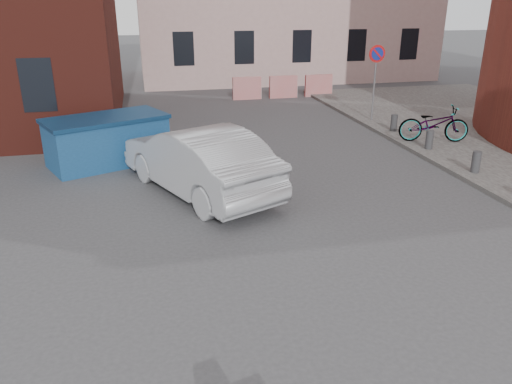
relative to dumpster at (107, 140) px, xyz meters
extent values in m
plane|color=#38383A|center=(3.18, -6.64, -0.66)|extent=(120.00, 120.00, 0.00)
cylinder|color=gray|center=(9.18, 2.86, 0.76)|extent=(0.07, 0.07, 2.60)
cylinder|color=red|center=(9.18, 2.84, 1.81)|extent=(0.60, 0.03, 0.60)
cylinder|color=navy|center=(9.18, 2.82, 1.81)|extent=(0.44, 0.03, 0.44)
cylinder|color=#3A3A3D|center=(9.18, -3.24, -0.27)|extent=(0.22, 0.22, 0.55)
cylinder|color=#3A3A3D|center=(9.18, -1.04, -0.27)|extent=(0.22, 0.22, 0.55)
cylinder|color=#3A3A3D|center=(9.18, 1.16, -0.27)|extent=(0.22, 0.22, 0.55)
cube|color=red|center=(5.68, 8.36, -0.16)|extent=(1.30, 0.18, 1.00)
cube|color=red|center=(7.38, 8.36, -0.16)|extent=(1.30, 0.18, 1.00)
cube|color=red|center=(9.08, 8.36, -0.16)|extent=(1.30, 0.18, 1.00)
cube|color=#1C4E85|center=(0.00, 0.00, -0.06)|extent=(3.39, 2.60, 1.22)
cube|color=navy|center=(0.00, 0.00, 0.60)|extent=(3.52, 2.73, 0.10)
imported|color=#ABADB2|center=(2.17, -2.72, 0.12)|extent=(3.48, 5.03, 1.57)
imported|color=black|center=(9.72, -0.31, 0.01)|extent=(2.23, 1.30, 1.11)
camera|label=1|loc=(1.01, -13.77, 3.61)|focal=35.00mm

